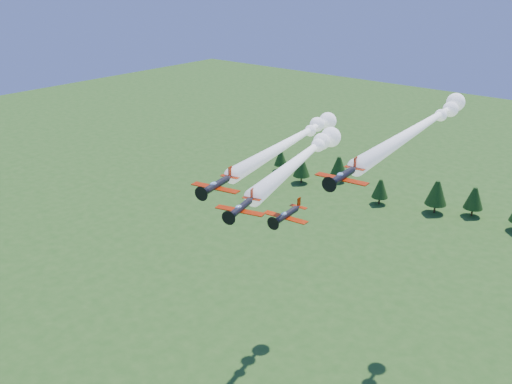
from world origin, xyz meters
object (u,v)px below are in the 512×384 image
Objects in this scene: plane_lead at (304,155)px; plane_left at (294,139)px; plane_right at (423,125)px; plane_slot at (287,215)px.

plane_lead is 15.11m from plane_left.
plane_left is 0.86× the size of plane_right.
plane_left reaches higher than plane_slot.
plane_left is at bearing 118.26° from plane_slot.
plane_right reaches higher than plane_slot.
plane_lead is 4.92× the size of plane_slot.
plane_left is (-10.16, 11.05, -1.77)m from plane_lead.
plane_lead reaches higher than plane_slot.
plane_left is 23.16m from plane_slot.
plane_right is (21.32, 9.01, 4.64)m from plane_left.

